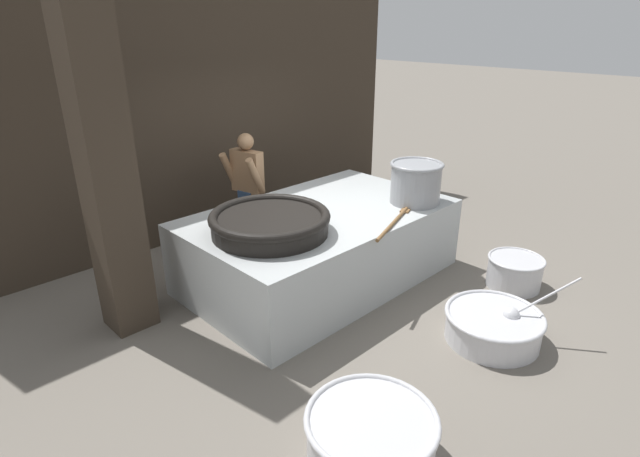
{
  "coord_description": "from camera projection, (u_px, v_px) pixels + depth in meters",
  "views": [
    {
      "loc": [
        -3.95,
        -4.02,
        3.04
      ],
      "look_at": [
        0.0,
        0.0,
        0.68
      ],
      "focal_mm": 28.0,
      "sensor_mm": 36.0,
      "label": 1
    }
  ],
  "objects": [
    {
      "name": "prep_bowl_meat",
      "position": [
        515.0,
        271.0,
        6.08
      ],
      "size": [
        0.67,
        0.67,
        0.39
      ],
      "color": "silver",
      "rests_on": "ground_plane"
    },
    {
      "name": "support_pillar",
      "position": [
        100.0,
        133.0,
        4.62
      ],
      "size": [
        0.44,
        0.44,
        4.14
      ],
      "primitive_type": "cube",
      "color": "#382D23",
      "rests_on": "ground_plane"
    },
    {
      "name": "stirring_paddle",
      "position": [
        395.0,
        222.0,
        5.66
      ],
      "size": [
        1.03,
        0.43,
        0.04
      ],
      "rotation": [
        0.0,
        0.0,
        0.35
      ],
      "color": "brown",
      "rests_on": "hearth_platform"
    },
    {
      "name": "giant_wok_near",
      "position": [
        270.0,
        222.0,
        5.35
      ],
      "size": [
        1.31,
        1.31,
        0.25
      ],
      "color": "black",
      "rests_on": "hearth_platform"
    },
    {
      "name": "cook",
      "position": [
        248.0,
        186.0,
        6.99
      ],
      "size": [
        0.43,
        0.63,
        1.63
      ],
      "rotation": [
        0.0,
        0.0,
        3.33
      ],
      "color": "#9E7551",
      "rests_on": "ground_plane"
    },
    {
      "name": "hearth_platform",
      "position": [
        320.0,
        245.0,
        6.19
      ],
      "size": [
        3.21,
        1.97,
        0.9
      ],
      "color": "#B2B7B7",
      "rests_on": "ground_plane"
    },
    {
      "name": "back_wall",
      "position": [
        202.0,
        93.0,
        7.16
      ],
      "size": [
        7.5,
        0.24,
        4.14
      ],
      "primitive_type": "cube",
      "color": "#382D23",
      "rests_on": "ground_plane"
    },
    {
      "name": "prep_bowl_extra",
      "position": [
        371.0,
        438.0,
        3.61
      ],
      "size": [
        0.98,
        0.98,
        0.44
      ],
      "color": "silver",
      "rests_on": "ground_plane"
    },
    {
      "name": "stock_pot",
      "position": [
        416.0,
        182.0,
        6.22
      ],
      "size": [
        0.66,
        0.66,
        0.52
      ],
      "color": "gray",
      "rests_on": "hearth_platform"
    },
    {
      "name": "prep_bowl_vegetables",
      "position": [
        493.0,
        325.0,
        5.06
      ],
      "size": [
        1.05,
        1.06,
        0.73
      ],
      "color": "silver",
      "rests_on": "ground_plane"
    },
    {
      "name": "ground_plane",
      "position": [
        320.0,
        277.0,
        6.37
      ],
      "size": [
        60.0,
        60.0,
        0.0
      ],
      "primitive_type": "plane",
      "color": "slate"
    }
  ]
}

